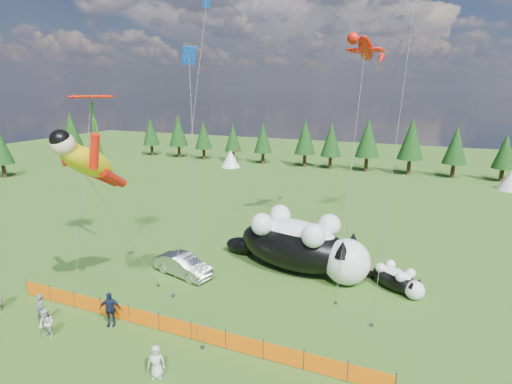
# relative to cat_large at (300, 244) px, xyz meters

# --- Properties ---
(ground) EXTENTS (160.00, 160.00, 0.00)m
(ground) POSITION_rel_cat_large_xyz_m (-3.76, -7.06, -1.97)
(ground) COLOR #13380A
(ground) RESTS_ON ground
(safety_fence) EXTENTS (22.06, 0.06, 1.10)m
(safety_fence) POSITION_rel_cat_large_xyz_m (-3.76, -10.06, -1.47)
(safety_fence) COLOR #262626
(safety_fence) RESTS_ON ground
(tree_line) EXTENTS (90.00, 4.00, 8.00)m
(tree_line) POSITION_rel_cat_large_xyz_m (-3.76, 37.94, 2.03)
(tree_line) COLOR black
(tree_line) RESTS_ON ground
(festival_tents) EXTENTS (50.00, 3.20, 2.80)m
(festival_tents) POSITION_rel_cat_large_xyz_m (7.24, 32.94, -0.57)
(festival_tents) COLOR white
(festival_tents) RESTS_ON ground
(cat_large) EXTENTS (11.39, 5.66, 4.14)m
(cat_large) POSITION_rel_cat_large_xyz_m (0.00, 0.00, 0.00)
(cat_large) COLOR black
(cat_large) RESTS_ON ground
(cat_small) EXTENTS (3.93, 3.21, 1.62)m
(cat_small) POSITION_rel_cat_large_xyz_m (6.60, -0.43, -1.20)
(cat_small) COLOR black
(cat_small) RESTS_ON ground
(car) EXTENTS (4.68, 2.55, 1.46)m
(car) POSITION_rel_cat_large_xyz_m (-7.19, -3.91, -1.24)
(car) COLOR #B8B8BD
(car) RESTS_ON ground
(spectator_a) EXTENTS (0.77, 0.61, 1.86)m
(spectator_a) POSITION_rel_cat_large_xyz_m (-10.99, -12.12, -1.04)
(spectator_a) COLOR slate
(spectator_a) RESTS_ON ground
(spectator_b) EXTENTS (0.83, 0.51, 1.66)m
(spectator_b) POSITION_rel_cat_large_xyz_m (-9.69, -12.88, -1.14)
(spectator_b) COLOR silver
(spectator_b) RESTS_ON ground
(spectator_c) EXTENTS (1.29, 1.04, 1.96)m
(spectator_c) POSITION_rel_cat_large_xyz_m (-7.52, -10.66, -0.99)
(spectator_c) COLOR #141D38
(spectator_c) RESTS_ON ground
(spectator_e) EXTENTS (0.91, 0.79, 1.57)m
(spectator_e) POSITION_rel_cat_large_xyz_m (-2.72, -13.05, -1.18)
(spectator_e) COLOR silver
(spectator_e) RESTS_ON ground
(superhero_kite) EXTENTS (4.87, 6.54, 11.36)m
(superhero_kite) POSITION_rel_cat_large_xyz_m (-8.78, -9.84, 6.91)
(superhero_kite) COLOR #D9BF0B
(superhero_kite) RESTS_ON ground
(gecko_kite) EXTENTS (3.03, 14.05, 18.95)m
(gecko_kite) POSITION_rel_cat_large_xyz_m (2.61, 7.36, 13.56)
(gecko_kite) COLOR red
(gecko_kite) RESTS_ON ground
(flower_kite) EXTENTS (3.92, 6.94, 13.22)m
(flower_kite) POSITION_rel_cat_large_xyz_m (-13.61, -4.34, 9.94)
(flower_kite) COLOR red
(flower_kite) RESTS_ON ground
(diamond_kite_a) EXTENTS (0.79, 5.57, 18.90)m
(diamond_kite_a) POSITION_rel_cat_large_xyz_m (-5.96, -2.01, 15.12)
(diamond_kite_a) COLOR blue
(diamond_kite_a) RESTS_ON ground
(diamond_kite_c) EXTENTS (1.40, 1.83, 14.86)m
(diamond_kite_c) POSITION_rel_cat_large_xyz_m (-2.72, -9.29, 11.57)
(diamond_kite_c) COLOR blue
(diamond_kite_c) RESTS_ON ground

